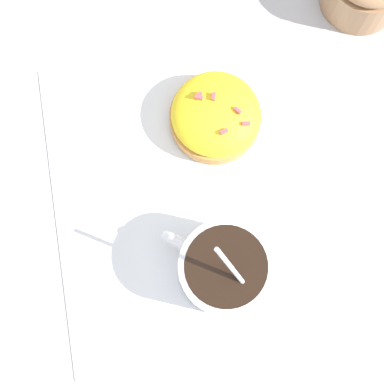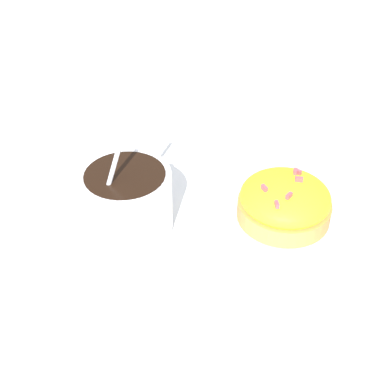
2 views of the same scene
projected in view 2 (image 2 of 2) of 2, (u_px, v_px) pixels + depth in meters
ground_plane at (205, 215)px, 0.50m from camera, size 3.00×3.00×0.00m
paper_napkin at (205, 214)px, 0.49m from camera, size 0.31×0.30×0.00m
coffee_cup at (128, 197)px, 0.46m from camera, size 0.08×0.09×0.12m
frosted_pastry at (285, 202)px, 0.48m from camera, size 0.08×0.08×0.04m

